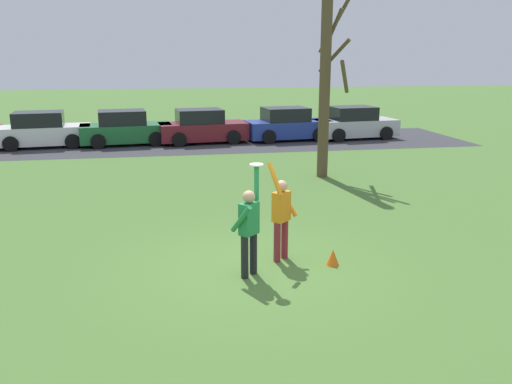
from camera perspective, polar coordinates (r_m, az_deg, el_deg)
ground_plane at (r=10.41m, az=0.16°, el=-8.19°), size 120.00×120.00×0.00m
person_catcher at (r=9.73m, az=-0.76°, el=-3.66°), size 0.56×0.56×2.08m
person_defender at (r=10.52m, az=2.74°, el=-2.29°), size 0.65×0.65×2.05m
frisbee_disc at (r=9.62m, az=0.05°, el=2.97°), size 0.25×0.25×0.02m
parked_car_white at (r=25.95m, az=-22.02°, el=6.12°), size 4.27×2.37×1.59m
parked_car_green at (r=25.46m, az=-13.90°, el=6.60°), size 4.27×2.37×1.59m
parked_car_maroon at (r=25.40m, az=-5.83°, el=6.93°), size 4.27×2.37×1.59m
parked_car_blue at (r=26.14m, az=3.40°, el=7.19°), size 4.27×2.37×1.59m
parked_car_silver at (r=27.05m, az=10.49°, el=7.22°), size 4.27×2.37×1.59m
parking_strip at (r=25.40m, az=-9.34°, el=5.16°), size 28.44×6.40×0.01m
bare_tree_tall at (r=17.92m, az=7.56°, el=11.95°), size 1.12×1.77×6.26m
field_cone_orange at (r=10.61m, az=8.27°, el=-6.97°), size 0.26×0.26×0.32m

